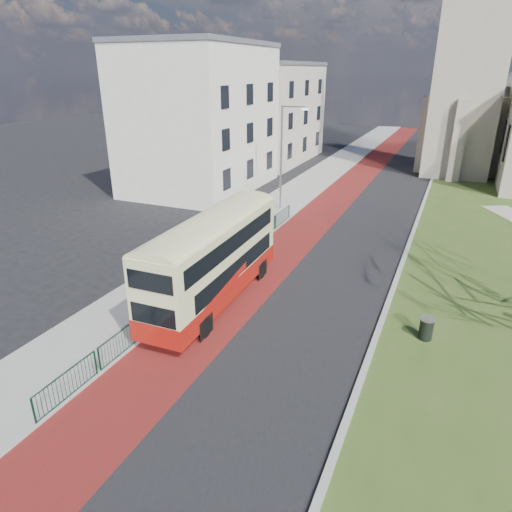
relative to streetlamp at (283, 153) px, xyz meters
The scene contains 12 objects.
ground 19.08m from the streetlamp, 76.42° to the right, with size 160.00×160.00×0.00m, color black.
road_carriageway 7.70m from the streetlamp, 18.88° to the left, with size 9.00×120.00×0.01m, color black.
bus_lane 5.91m from the streetlamp, 32.43° to the left, with size 3.40×120.00×0.01m, color #591414.
pavement_west 5.00m from the streetlamp, 108.07° to the left, with size 4.00×120.00×0.12m, color gray.
kerb_west 5.13m from the streetlamp, 56.03° to the left, with size 0.25×120.00×0.13m, color #999993.
kerb_east 12.07m from the streetlamp, 20.95° to the left, with size 0.25×80.00×0.13m, color #999993.
pedestrian_railing 14.64m from the streetlamp, 84.30° to the right, with size 0.07×24.00×1.12m.
street_block_near 10.62m from the streetlamp, 157.49° to the left, with size 10.30×14.30×13.00m.
street_block_far 22.24m from the streetlamp, 115.76° to the left, with size 10.30×16.30×11.50m.
streetlamp is the anchor object (origin of this frame).
bus 16.53m from the streetlamp, 80.96° to the right, with size 2.56×10.17×4.23m.
litter_bin 20.36m from the streetlamp, 51.77° to the right, with size 0.80×0.80×0.97m.
Camera 1 is at (8.07, -15.67, 10.60)m, focal length 32.00 mm.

